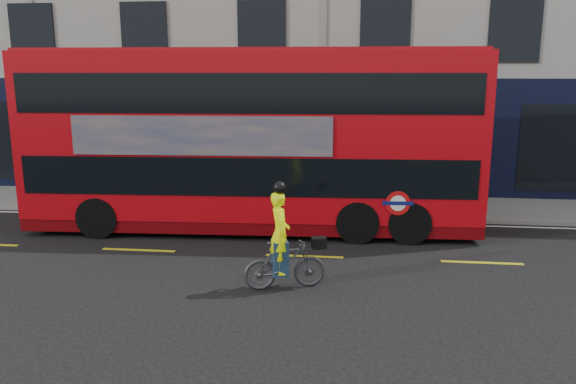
# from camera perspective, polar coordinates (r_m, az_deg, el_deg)

# --- Properties ---
(ground) EXTENTS (120.00, 120.00, 0.00)m
(ground) POSITION_cam_1_polar(r_m,az_deg,el_deg) (11.70, 1.04, -8.87)
(ground) COLOR black
(ground) RESTS_ON ground
(pavement) EXTENTS (60.00, 3.00, 0.12)m
(pavement) POSITION_cam_1_polar(r_m,az_deg,el_deg) (17.89, 3.06, -1.30)
(pavement) COLOR gray
(pavement) RESTS_ON ground
(kerb) EXTENTS (60.00, 0.12, 0.13)m
(kerb) POSITION_cam_1_polar(r_m,az_deg,el_deg) (16.44, 2.74, -2.48)
(kerb) COLOR gray
(kerb) RESTS_ON ground
(road_edge_line) EXTENTS (58.00, 0.10, 0.01)m
(road_edge_line) POSITION_cam_1_polar(r_m,az_deg,el_deg) (16.16, 2.66, -2.95)
(road_edge_line) COLOR silver
(road_edge_line) RESTS_ON ground
(lane_dashes) EXTENTS (58.00, 0.12, 0.01)m
(lane_dashes) POSITION_cam_1_polar(r_m,az_deg,el_deg) (13.11, 1.68, -6.53)
(lane_dashes) COLOR gold
(lane_dashes) RESTS_ON ground
(bus) EXTENTS (11.94, 3.23, 4.77)m
(bus) POSITION_cam_1_polar(r_m,az_deg,el_deg) (15.02, -3.53, 5.39)
(bus) COLOR #C00710
(bus) RESTS_ON ground
(cyclist) EXTENTS (1.69, 0.93, 2.16)m
(cyclist) POSITION_cam_1_polar(r_m,az_deg,el_deg) (10.99, -0.47, -6.25)
(cyclist) COLOR #444749
(cyclist) RESTS_ON ground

